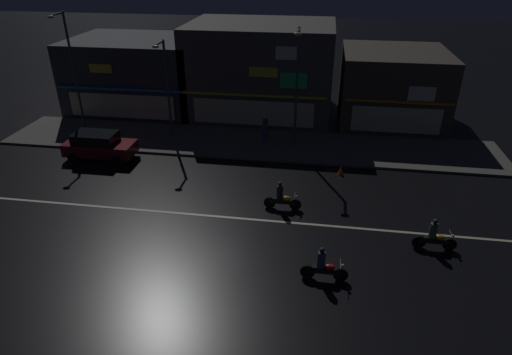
{
  "coord_description": "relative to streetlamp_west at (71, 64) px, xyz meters",
  "views": [
    {
      "loc": [
        4.7,
        -17.66,
        11.75
      ],
      "look_at": [
        1.67,
        2.18,
        1.17
      ],
      "focal_mm": 30.71,
      "sensor_mm": 36.0,
      "label": 1
    }
  ],
  "objects": [
    {
      "name": "parked_car_near_kerb",
      "position": [
        3.43,
        -4.29,
        -3.92
      ],
      "size": [
        4.3,
        1.98,
        1.67
      ],
      "color": "maroon",
      "rests_on": "ground"
    },
    {
      "name": "storefront_right_block",
      "position": [
        2.26,
        5.74,
        -2.03
      ],
      "size": [
        10.11,
        7.86,
        5.52
      ],
      "color": "#383A3F",
      "rests_on": "ground"
    },
    {
      "name": "storefront_center_block",
      "position": [
        12.15,
        5.94,
        -1.37
      ],
      "size": [
        10.8,
        8.27,
        6.85
      ],
      "color": "#56514C",
      "rests_on": "ground"
    },
    {
      "name": "lane_divider_stripe",
      "position": [
        12.15,
        -9.81,
        -4.78
      ],
      "size": [
        31.31,
        0.16,
        0.01
      ],
      "primitive_type": "cube",
      "color": "beige",
      "rests_on": "ground"
    },
    {
      "name": "traffic_cone",
      "position": [
        18.3,
        -4.3,
        -4.51
      ],
      "size": [
        0.36,
        0.36,
        0.55
      ],
      "primitive_type": "cone",
      "color": "orange",
      "rests_on": "ground"
    },
    {
      "name": "streetlamp_east",
      "position": [
        15.32,
        -0.93,
        -0.24
      ],
      "size": [
        0.44,
        1.64,
        7.51
      ],
      "color": "#47494C",
      "rests_on": "sidewalk_far"
    },
    {
      "name": "pedestrian_on_sidewalk",
      "position": [
        13.34,
        -0.49,
        -3.8
      ],
      "size": [
        0.36,
        0.36,
        1.83
      ],
      "rotation": [
        0.0,
        0.0,
        4.96
      ],
      "color": "#334766",
      "rests_on": "sidewalk_far"
    },
    {
      "name": "streetlamp_west",
      "position": [
        0.0,
        0.0,
        0.0
      ],
      "size": [
        0.44,
        1.64,
        7.98
      ],
      "color": "#47494C",
      "rests_on": "sidewalk_far"
    },
    {
      "name": "motorcycle_opposite_lane",
      "position": [
        15.26,
        -8.58,
        -4.15
      ],
      "size": [
        1.9,
        0.6,
        1.52
      ],
      "rotation": [
        0.0,
        0.0,
        0.01
      ],
      "color": "black",
      "rests_on": "ground"
    },
    {
      "name": "sidewalk_far",
      "position": [
        12.15,
        -0.69,
        -4.72
      ],
      "size": [
        32.96,
        5.15,
        0.14
      ],
      "primitive_type": "cube",
      "color": "#5B5954",
      "rests_on": "ground"
    },
    {
      "name": "motorcycle_lead",
      "position": [
        22.15,
        -10.91,
        -4.15
      ],
      "size": [
        1.9,
        0.6,
        1.52
      ],
      "rotation": [
        0.0,
        0.0,
        3.2
      ],
      "color": "black",
      "rests_on": "ground"
    },
    {
      "name": "motorcycle_following",
      "position": [
        17.41,
        -13.64,
        -4.15
      ],
      "size": [
        1.9,
        0.6,
        1.52
      ],
      "rotation": [
        0.0,
        0.0,
        3.15
      ],
      "color": "black",
      "rests_on": "ground"
    },
    {
      "name": "ground_plane",
      "position": [
        12.15,
        -9.81,
        -4.79
      ],
      "size": [
        140.0,
        140.0,
        0.0
      ],
      "primitive_type": "plane",
      "color": "black"
    },
    {
      "name": "streetlamp_mid",
      "position": [
        6.8,
        -0.61,
        -0.77
      ],
      "size": [
        0.44,
        1.64,
        6.5
      ],
      "color": "#47494C",
      "rests_on": "sidewalk_far"
    },
    {
      "name": "storefront_left_block",
      "position": [
        22.03,
        5.72,
        -2.21
      ],
      "size": [
        7.46,
        7.82,
        5.17
      ],
      "color": "#4C443A",
      "rests_on": "ground"
    }
  ]
}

